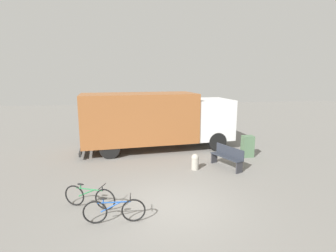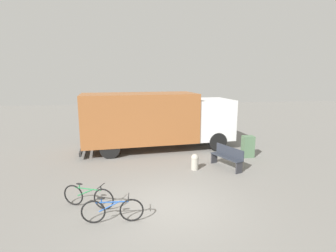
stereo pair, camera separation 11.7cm
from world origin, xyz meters
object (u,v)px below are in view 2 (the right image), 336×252
at_px(bollard_near_bench, 195,161).
at_px(delivery_truck, 156,118).
at_px(park_bench, 227,156).
at_px(bicycle_middle, 112,210).
at_px(utility_box, 248,147).
at_px(bicycle_near, 88,196).

bearing_deg(bollard_near_bench, delivery_truck, 110.42).
xyz_separation_m(delivery_truck, bollard_near_bench, (1.27, -3.41, -1.32)).
relative_size(delivery_truck, bollard_near_bench, 12.03).
height_order(park_bench, bicycle_middle, park_bench).
bearing_deg(bollard_near_bench, bicycle_middle, -131.37).
xyz_separation_m(delivery_truck, bicycle_middle, (-1.94, -7.06, -1.33)).
relative_size(bicycle_middle, utility_box, 1.61).
bearing_deg(utility_box, bicycle_middle, -141.21).
height_order(bicycle_near, bollard_near_bench, bicycle_near).
bearing_deg(utility_box, bollard_near_bench, -155.84).
bearing_deg(utility_box, delivery_truck, 154.12).
relative_size(delivery_truck, utility_box, 7.84).
relative_size(delivery_truck, bicycle_middle, 4.88).
bearing_deg(bicycle_near, delivery_truck, 89.24).
bearing_deg(delivery_truck, utility_box, -31.14).
distance_m(delivery_truck, bicycle_near, 6.81).
bearing_deg(bicycle_near, bicycle_middle, -27.89).
distance_m(bicycle_near, utility_box, 8.06).
height_order(park_bench, utility_box, utility_box).
relative_size(park_bench, utility_box, 1.58).
height_order(delivery_truck, utility_box, delivery_truck).
bearing_deg(bicycle_middle, utility_box, 42.01).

